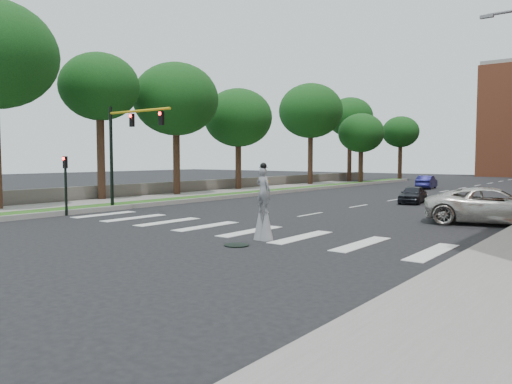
% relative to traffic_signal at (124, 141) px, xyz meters
% --- Properties ---
extents(ground_plane, '(160.00, 160.00, 0.00)m').
position_rel_traffic_signal_xyz_m(ground_plane, '(9.78, -3.00, -4.15)').
color(ground_plane, black).
rests_on(ground_plane, ground).
extents(grass_median, '(2.00, 60.00, 0.25)m').
position_rel_traffic_signal_xyz_m(grass_median, '(-1.72, 17.00, -4.03)').
color(grass_median, '#224F16').
rests_on(grass_median, ground).
extents(median_curb, '(0.20, 60.00, 0.28)m').
position_rel_traffic_signal_xyz_m(median_curb, '(-0.67, 17.00, -4.01)').
color(median_curb, '#999993').
rests_on(median_curb, ground).
extents(sidewalk_left, '(4.00, 60.00, 0.18)m').
position_rel_traffic_signal_xyz_m(sidewalk_left, '(-4.72, 7.00, -4.06)').
color(sidewalk_left, gray).
rests_on(sidewalk_left, ground).
extents(stone_wall, '(0.50, 56.00, 1.10)m').
position_rel_traffic_signal_xyz_m(stone_wall, '(-7.22, 19.00, -3.60)').
color(stone_wall, '#58534B').
rests_on(stone_wall, ground).
extents(manhole, '(0.90, 0.90, 0.04)m').
position_rel_traffic_signal_xyz_m(manhole, '(12.78, -5.00, -4.13)').
color(manhole, black).
rests_on(manhole, ground).
extents(traffic_signal, '(5.30, 0.23, 6.20)m').
position_rel_traffic_signal_xyz_m(traffic_signal, '(0.00, 0.00, 0.00)').
color(traffic_signal, black).
rests_on(traffic_signal, ground).
extents(secondary_signal, '(0.25, 0.21, 3.23)m').
position_rel_traffic_signal_xyz_m(secondary_signal, '(-0.52, -3.50, -2.20)').
color(secondary_signal, black).
rests_on(secondary_signal, ground).
extents(stilt_performer, '(0.84, 0.54, 2.97)m').
position_rel_traffic_signal_xyz_m(stilt_performer, '(12.80, -3.41, -2.98)').
color(stilt_performer, '#362015').
rests_on(stilt_performer, ground).
extents(suv_crossing, '(6.76, 4.30, 1.74)m').
position_rel_traffic_signal_xyz_m(suv_crossing, '(18.78, 6.86, -3.28)').
color(suv_crossing, beige).
rests_on(suv_crossing, ground).
extents(car_near, '(1.92, 3.75, 1.22)m').
position_rel_traffic_signal_xyz_m(car_near, '(11.84, 15.12, -3.54)').
color(car_near, black).
rests_on(car_near, ground).
extents(car_mid, '(1.87, 4.14, 1.32)m').
position_rel_traffic_signal_xyz_m(car_mid, '(7.17, 31.75, -3.49)').
color(car_mid, '#171751').
rests_on(car_mid, ground).
extents(tree_1, '(5.63, 5.63, 10.57)m').
position_rel_traffic_signal_xyz_m(tree_1, '(-6.53, 3.01, 3.96)').
color(tree_1, '#362015').
rests_on(tree_1, ground).
extents(tree_2, '(6.88, 6.88, 10.77)m').
position_rel_traffic_signal_xyz_m(tree_2, '(-5.72, 9.62, 3.66)').
color(tree_2, '#362015').
rests_on(tree_2, ground).
extents(tree_3, '(6.46, 6.46, 9.64)m').
position_rel_traffic_signal_xyz_m(tree_3, '(-6.10, 17.95, 2.71)').
color(tree_3, '#362015').
rests_on(tree_3, ground).
extents(tree_4, '(7.13, 7.13, 11.35)m').
position_rel_traffic_signal_xyz_m(tree_4, '(-5.12, 29.43, 4.14)').
color(tree_4, '#362015').
rests_on(tree_4, ground).
extents(tree_5, '(6.04, 6.04, 10.99)m').
position_rel_traffic_signal_xyz_m(tree_5, '(-6.23, 41.12, 4.22)').
color(tree_5, '#362015').
rests_on(tree_5, ground).
extents(tree_6, '(5.41, 5.41, 8.34)m').
position_rel_traffic_signal_xyz_m(tree_6, '(-2.10, 35.91, 1.85)').
color(tree_6, '#362015').
rests_on(tree_6, ground).
extents(tree_7, '(5.07, 5.07, 8.84)m').
position_rel_traffic_signal_xyz_m(tree_7, '(-2.32, 48.74, 2.48)').
color(tree_7, '#362015').
rests_on(tree_7, ground).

